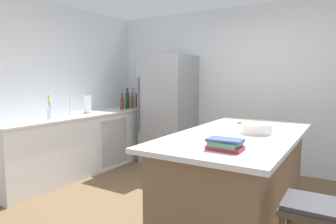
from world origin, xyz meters
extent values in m
plane|color=brown|center=(0.00, 0.00, 0.00)|extent=(7.20, 7.20, 0.00)
cube|color=silver|center=(0.00, 2.25, 1.30)|extent=(6.00, 0.10, 2.60)
cube|color=silver|center=(-2.45, 0.00, 1.30)|extent=(0.10, 6.00, 2.60)
cube|color=white|center=(-2.08, 0.66, 0.44)|extent=(0.65, 2.87, 0.88)
cube|color=silver|center=(-2.08, 0.66, 0.89)|extent=(0.68, 2.90, 0.03)
cube|color=#B2B5BA|center=(-1.75, 1.02, 0.44)|extent=(0.01, 0.60, 0.74)
cube|color=#7A6047|center=(0.58, 0.17, 0.45)|extent=(0.88, 1.88, 0.90)
cube|color=silver|center=(0.58, 0.17, 0.92)|extent=(1.04, 2.08, 0.04)
cube|color=#93969B|center=(-1.21, 1.82, 0.92)|extent=(0.79, 0.76, 1.84)
cylinder|color=#4C4C51|center=(-1.56, 1.42, 1.01)|extent=(0.02, 0.02, 0.92)
cube|color=#473828|center=(1.30, -0.56, 0.64)|extent=(0.36, 0.36, 0.04)
cube|color=#38383D|center=(1.30, -0.56, 0.67)|extent=(0.34, 0.34, 0.03)
cylinder|color=silver|center=(-2.14, 0.48, 0.92)|extent=(0.05, 0.05, 0.02)
cylinder|color=silver|center=(-2.14, 0.48, 1.07)|extent=(0.02, 0.02, 0.28)
cylinder|color=silver|center=(-2.08, 0.48, 1.19)|extent=(0.14, 0.02, 0.02)
cylinder|color=silver|center=(-2.02, 0.03, 0.98)|extent=(0.07, 0.07, 0.14)
cylinder|color=#4C7F3D|center=(-2.03, 0.04, 1.07)|extent=(0.01, 0.03, 0.21)
sphere|color=yellow|center=(-2.03, 0.04, 1.18)|extent=(0.04, 0.04, 0.04)
cylinder|color=#4C7F3D|center=(-2.02, 0.03, 1.06)|extent=(0.01, 0.01, 0.20)
sphere|color=yellow|center=(-2.02, 0.03, 1.17)|extent=(0.04, 0.04, 0.04)
cylinder|color=#4C7F3D|center=(-2.01, 0.03, 1.09)|extent=(0.01, 0.05, 0.26)
sphere|color=yellow|center=(-2.01, 0.03, 1.22)|extent=(0.04, 0.04, 0.04)
cylinder|color=gray|center=(-2.09, 0.79, 0.91)|extent=(0.14, 0.14, 0.01)
cylinder|color=white|center=(-2.09, 0.79, 1.05)|extent=(0.11, 0.11, 0.26)
cylinder|color=gray|center=(-2.09, 0.79, 1.20)|extent=(0.02, 0.02, 0.04)
cylinder|color=brown|center=(-2.05, 2.00, 1.00)|extent=(0.08, 0.08, 0.18)
cylinder|color=brown|center=(-2.05, 2.00, 1.12)|extent=(0.03, 0.03, 0.06)
cylinder|color=black|center=(-2.05, 2.00, 1.16)|extent=(0.03, 0.03, 0.01)
cylinder|color=silver|center=(-2.04, 1.90, 1.04)|extent=(0.08, 0.08, 0.27)
cylinder|color=silver|center=(-2.04, 1.90, 1.22)|extent=(0.04, 0.04, 0.08)
cylinder|color=black|center=(-2.04, 1.90, 1.27)|extent=(0.04, 0.04, 0.01)
cylinder|color=#994C23|center=(-2.00, 1.80, 1.02)|extent=(0.06, 0.06, 0.22)
cylinder|color=#994C23|center=(-2.00, 1.80, 1.16)|extent=(0.03, 0.03, 0.07)
cylinder|color=black|center=(-2.00, 1.80, 1.20)|extent=(0.03, 0.03, 0.01)
cylinder|color=#19381E|center=(-2.03, 1.71, 1.05)|extent=(0.07, 0.07, 0.29)
cylinder|color=#19381E|center=(-2.03, 1.71, 1.23)|extent=(0.03, 0.03, 0.08)
cylinder|color=black|center=(-2.03, 1.71, 1.28)|extent=(0.04, 0.04, 0.01)
cylinder|color=red|center=(-2.09, 1.63, 0.99)|extent=(0.06, 0.06, 0.17)
cylinder|color=red|center=(-2.09, 1.63, 1.11)|extent=(0.02, 0.02, 0.05)
cylinder|color=black|center=(-2.09, 1.63, 1.13)|extent=(0.02, 0.02, 0.01)
cylinder|color=#5B3319|center=(-2.00, 1.52, 1.01)|extent=(0.07, 0.07, 0.20)
cylinder|color=#5B3319|center=(-2.00, 1.52, 1.15)|extent=(0.03, 0.03, 0.08)
cylinder|color=black|center=(-2.00, 1.52, 1.19)|extent=(0.03, 0.03, 0.01)
cube|color=#A83338|center=(0.71, -0.54, 0.95)|extent=(0.25, 0.15, 0.03)
cube|color=#4C7F60|center=(0.71, -0.54, 0.99)|extent=(0.22, 0.19, 0.03)
cube|color=#334770|center=(0.71, -0.54, 1.01)|extent=(0.25, 0.16, 0.02)
cylinder|color=silver|center=(0.73, 0.24, 0.98)|extent=(0.28, 0.28, 0.09)
cube|color=#9E7042|center=(0.51, 0.85, 0.95)|extent=(0.29, 0.20, 0.02)
camera|label=1|loc=(1.46, -2.56, 1.45)|focal=31.84mm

